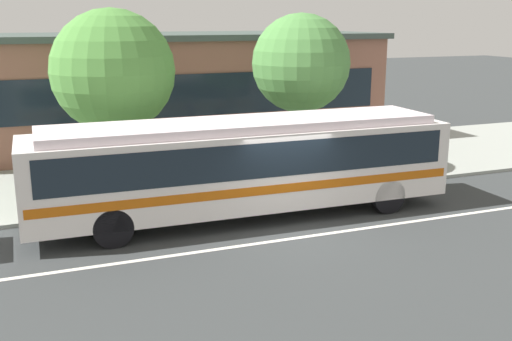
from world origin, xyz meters
name	(u,v)px	position (x,y,z in m)	size (l,w,h in m)	color
ground_plane	(288,228)	(0.00, 0.00, 0.00)	(120.00, 120.00, 0.00)	#353939
sidewalk_slab	(214,170)	(0.00, 6.67, 0.06)	(60.00, 8.00, 0.12)	#979D94
lane_stripe_center	(301,237)	(0.00, -0.80, 0.00)	(56.00, 0.16, 0.01)	silver
transit_bus	(244,161)	(-0.78, 1.32, 1.62)	(11.90, 2.72, 2.79)	silver
pedestrian_waiting_near_sign	(259,150)	(1.03, 4.70, 1.12)	(0.48, 0.48, 1.70)	#685B62
bus_stop_sign	(351,139)	(3.68, 3.12, 1.62)	(0.13, 0.44, 2.33)	gray
street_tree_near_stop	(113,71)	(-3.65, 5.38, 3.88)	(3.89, 3.89, 5.71)	brown
street_tree_mid_block	(301,64)	(2.78, 5.19, 3.96)	(3.43, 3.43, 5.57)	brown
station_building	(160,90)	(-0.67, 12.31, 2.44)	(19.49, 6.78, 4.86)	#905E4D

